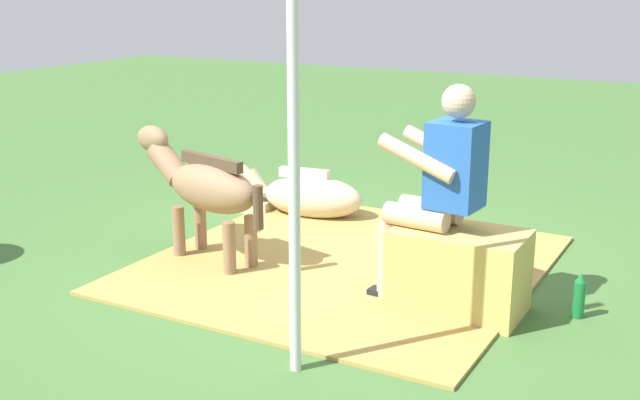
{
  "coord_description": "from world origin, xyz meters",
  "views": [
    {
      "loc": [
        -2.57,
        4.77,
        1.97
      ],
      "look_at": [
        -0.08,
        0.27,
        0.55
      ],
      "focal_mm": 44.92,
      "sensor_mm": 36.0,
      "label": 1
    }
  ],
  "objects_px": {
    "pony_standing": "(204,186)",
    "tent_pole_left": "(294,148)",
    "person_seated": "(437,184)",
    "pony_lying": "(302,195)",
    "soda_bottle": "(579,296)",
    "hay_bale": "(459,270)"
  },
  "relations": [
    {
      "from": "person_seated",
      "to": "pony_lying",
      "type": "xyz_separation_m",
      "value": [
        1.69,
        -1.28,
        -0.59
      ]
    },
    {
      "from": "pony_standing",
      "to": "soda_bottle",
      "type": "height_order",
      "value": "pony_standing"
    },
    {
      "from": "pony_standing",
      "to": "tent_pole_left",
      "type": "height_order",
      "value": "tent_pole_left"
    },
    {
      "from": "person_seated",
      "to": "tent_pole_left",
      "type": "xyz_separation_m",
      "value": [
        0.31,
        1.17,
        0.41
      ]
    },
    {
      "from": "pony_standing",
      "to": "soda_bottle",
      "type": "bearing_deg",
      "value": -174.27
    },
    {
      "from": "soda_bottle",
      "to": "pony_standing",
      "type": "bearing_deg",
      "value": 5.73
    },
    {
      "from": "tent_pole_left",
      "to": "pony_standing",
      "type": "bearing_deg",
      "value": -38.73
    },
    {
      "from": "pony_lying",
      "to": "soda_bottle",
      "type": "bearing_deg",
      "value": 157.47
    },
    {
      "from": "pony_standing",
      "to": "tent_pole_left",
      "type": "distance_m",
      "value": 1.93
    },
    {
      "from": "hay_bale",
      "to": "pony_lying",
      "type": "distance_m",
      "value": 2.26
    },
    {
      "from": "pony_lying",
      "to": "soda_bottle",
      "type": "xyz_separation_m",
      "value": [
        -2.54,
        1.05,
        -0.05
      ]
    },
    {
      "from": "soda_bottle",
      "to": "tent_pole_left",
      "type": "height_order",
      "value": "tent_pole_left"
    },
    {
      "from": "pony_lying",
      "to": "tent_pole_left",
      "type": "bearing_deg",
      "value": 119.4
    },
    {
      "from": "person_seated",
      "to": "tent_pole_left",
      "type": "bearing_deg",
      "value": 75.33
    },
    {
      "from": "tent_pole_left",
      "to": "hay_bale",
      "type": "bearing_deg",
      "value": -112.16
    },
    {
      "from": "hay_bale",
      "to": "pony_standing",
      "type": "relative_size",
      "value": 0.6
    },
    {
      "from": "hay_bale",
      "to": "tent_pole_left",
      "type": "bearing_deg",
      "value": 67.84
    },
    {
      "from": "person_seated",
      "to": "soda_bottle",
      "type": "height_order",
      "value": "person_seated"
    },
    {
      "from": "pony_standing",
      "to": "tent_pole_left",
      "type": "relative_size",
      "value": 0.56
    },
    {
      "from": "person_seated",
      "to": "hay_bale",
      "type": "bearing_deg",
      "value": 176.72
    },
    {
      "from": "person_seated",
      "to": "soda_bottle",
      "type": "bearing_deg",
      "value": -164.99
    },
    {
      "from": "hay_bale",
      "to": "pony_lying",
      "type": "height_order",
      "value": "hay_bale"
    }
  ]
}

